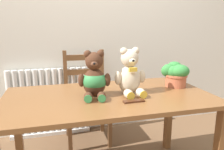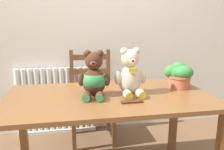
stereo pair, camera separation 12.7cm
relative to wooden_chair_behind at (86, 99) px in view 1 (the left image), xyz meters
name	(u,v)px [view 1 (the left image)]	position (x,y,z in m)	size (l,w,h in m)	color
wall_back	(87,20)	(0.07, 0.28, 0.83)	(8.00, 0.04, 2.60)	silver
radiator	(50,105)	(-0.39, 0.21, -0.12)	(0.89, 0.10, 0.78)	white
dining_table	(109,107)	(0.07, -0.75, 0.18)	(1.52, 0.81, 0.74)	brown
wooden_chair_behind	(86,99)	(0.00, 0.00, 0.00)	(0.45, 0.41, 0.98)	brown
teddy_bear_left	(94,78)	(-0.04, -0.74, 0.41)	(0.24, 0.26, 0.34)	#472819
teddy_bear_right	(130,74)	(0.23, -0.75, 0.42)	(0.24, 0.24, 0.35)	beige
potted_plant	(176,74)	(0.66, -0.66, 0.38)	(0.22, 0.19, 0.20)	#B25B3D
chocolate_bar	(134,101)	(0.19, -0.93, 0.28)	(0.15, 0.04, 0.01)	#472314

